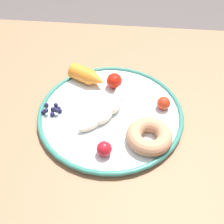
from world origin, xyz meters
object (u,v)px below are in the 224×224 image
donut (149,136)px  banana (110,105)px  tomato_mid (105,149)px  tomato_near (113,81)px  dining_table (112,125)px  blueberry_pile (52,110)px  tomato_far (164,103)px  carrot_orange (88,76)px  plate (112,113)px

donut → banana: bearing=136.3°
banana → donut: 0.13m
tomato_mid → tomato_near: bearing=91.1°
dining_table → tomato_near: 0.13m
tomato_mid → donut: bearing=25.2°
donut → blueberry_pile: size_ratio=2.03×
tomato_near → tomato_mid: tomato_near is taller
dining_table → blueberry_pile: (-0.14, -0.05, 0.10)m
dining_table → donut: size_ratio=12.48×
dining_table → tomato_far: tomato_far is taller
banana → carrot_orange: size_ratio=1.83×
banana → tomato_far: bearing=7.3°
plate → tomato_mid: tomato_mid is taller
plate → carrot_orange: (-0.08, 0.10, 0.02)m
carrot_orange → tomato_near: size_ratio=2.68×
dining_table → tomato_near: tomato_near is taller
plate → tomato_far: tomato_far is taller
blueberry_pile → tomato_near: tomato_near is taller
tomato_mid → carrot_orange: bearing=107.8°
dining_table → tomato_far: bearing=-3.5°
tomato_near → tomato_mid: size_ratio=1.24×
plate → carrot_orange: bearing=126.0°
banana → donut: (0.09, -0.09, 0.00)m
plate → tomato_near: tomato_near is taller
tomato_near → tomato_far: bearing=-27.0°
tomato_mid → tomato_far: same height
banana → tomato_mid: size_ratio=6.07×
plate → dining_table: bearing=96.0°
plate → carrot_orange: carrot_orange is taller
dining_table → carrot_orange: 0.15m
carrot_orange → tomato_near: same height
dining_table → plate: size_ratio=3.55×
donut → tomato_near: size_ratio=2.44×
plate → tomato_mid: size_ratio=10.65×
plate → tomato_mid: (-0.00, -0.12, 0.02)m
carrot_orange → tomato_mid: (0.07, -0.23, -0.00)m
carrot_orange → tomato_mid: bearing=-72.2°
dining_table → plate: bearing=-84.0°
tomato_near → dining_table: bearing=-86.6°
plate → donut: donut is taller
plate → donut: 0.12m
donut → tomato_far: (0.03, 0.11, -0.00)m
plate → blueberry_pile: (-0.14, -0.01, 0.01)m
dining_table → tomato_mid: (0.00, -0.16, 0.11)m
donut → blueberry_pile: 0.24m
donut → tomato_far: size_ratio=3.07×
carrot_orange → tomato_far: 0.21m
plate → tomato_near: 0.10m
carrot_orange → blueberry_pile: carrot_orange is taller
banana → blueberry_pile: bearing=-169.8°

